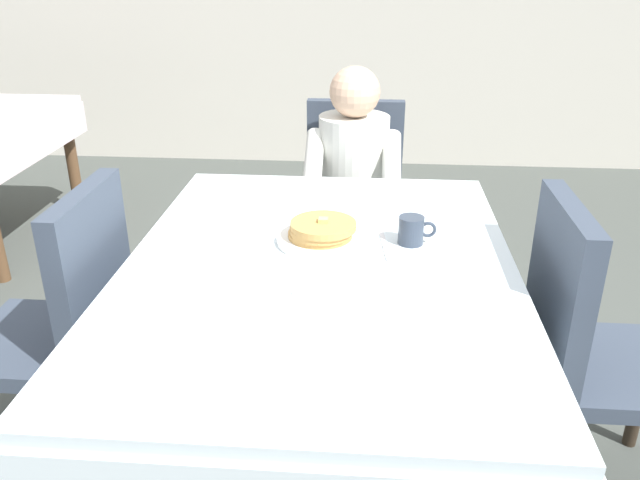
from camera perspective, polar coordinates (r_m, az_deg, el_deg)
ground_plane at (r=2.24m, az=-0.03°, el=-19.19°), size 14.00×14.00×0.00m
dining_table_main at (r=1.86m, az=-0.03°, el=-4.45°), size 1.12×1.52×0.74m
chair_diner at (r=2.97m, az=2.98°, el=4.29°), size 0.44×0.45×0.93m
diner_person at (r=2.78m, az=2.94°, el=5.88°), size 0.40×0.43×1.12m
chair_left_side at (r=2.11m, az=-21.46°, el=-6.23°), size 0.45×0.44×0.93m
chair_right_side at (r=2.02m, az=22.57°, el=-7.96°), size 0.45×0.44×0.93m
plate_breakfast at (r=1.94m, az=0.16°, el=0.03°), size 0.28×0.28×0.02m
breakfast_stack at (r=1.92m, az=0.12°, el=0.94°), size 0.20×0.20×0.06m
cup_coffee at (r=1.93m, az=8.14°, el=0.86°), size 0.11×0.08×0.08m
fork_left_of_plate at (r=1.94m, az=-5.48°, el=-0.17°), size 0.01×0.18×0.00m
knife_right_of_plate at (r=1.92m, az=5.79°, el=-0.55°), size 0.03×0.20×0.00m
spoon_near_edge at (r=1.66m, az=0.10°, el=-4.62°), size 0.15×0.04×0.00m
napkin_folded at (r=1.86m, az=-9.86°, el=-1.62°), size 0.19×0.15×0.01m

